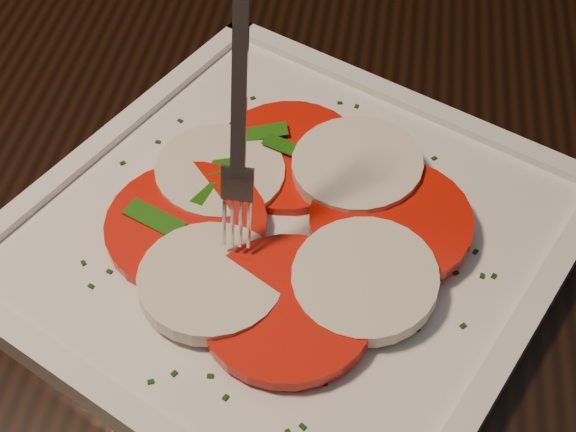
% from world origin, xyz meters
% --- Properties ---
extents(chair, '(0.47, 0.47, 0.93)m').
position_xyz_m(chair, '(0.16, 0.57, 0.53)').
color(chair, black).
rests_on(chair, ground).
extents(plate, '(0.41, 0.41, 0.01)m').
position_xyz_m(plate, '(0.08, -0.01, 0.76)').
color(plate, white).
rests_on(plate, table).
extents(caprese_salad, '(0.25, 0.26, 0.02)m').
position_xyz_m(caprese_salad, '(0.08, -0.01, 0.77)').
color(caprese_salad, red).
rests_on(caprese_salad, plate).
extents(fork, '(0.02, 0.06, 0.16)m').
position_xyz_m(fork, '(0.06, -0.01, 0.86)').
color(fork, white).
rests_on(fork, caprese_salad).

